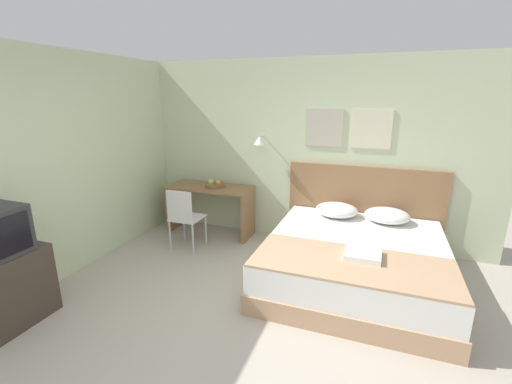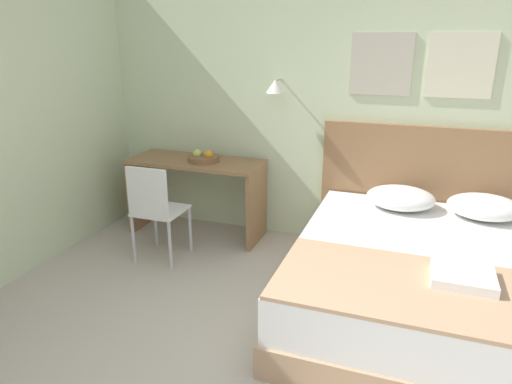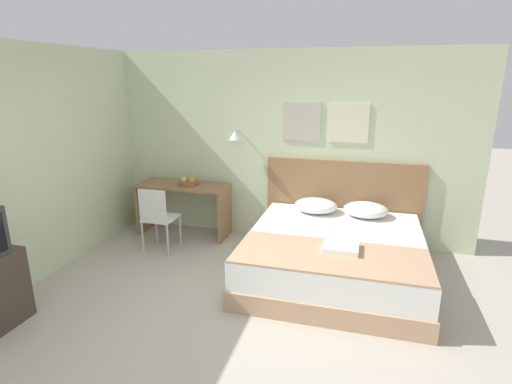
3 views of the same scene
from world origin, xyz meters
TOP-DOWN VIEW (x-y plane):
  - ground_plane at (0.00, 0.00)m, footprint 24.00×24.00m
  - wall_back at (0.01, 2.62)m, footprint 5.44×0.31m
  - bed at (0.96, 1.49)m, footprint 2.00×2.08m
  - headboard at (0.96, 2.56)m, footprint 2.12×0.06m
  - pillow_left at (0.63, 2.25)m, footprint 0.57×0.47m
  - pillow_right at (1.28, 2.25)m, footprint 0.57×0.47m
  - throw_blanket at (0.96, 0.89)m, footprint 1.94×0.83m
  - folded_towel_near_foot at (1.05, 1.04)m, footprint 0.35×0.32m
  - desk at (-1.32, 2.28)m, footprint 1.33×0.54m
  - desk_chair at (-1.38, 1.60)m, footprint 0.41×0.41m
  - fruit_bowl at (-1.22, 2.26)m, footprint 0.30×0.30m
  - tv_stand at (-2.07, -0.43)m, footprint 0.46×0.75m

SIDE VIEW (x-z plane):
  - ground_plane at x=0.00m, z-range 0.00..0.00m
  - bed at x=0.96m, z-range 0.00..0.53m
  - tv_stand at x=-2.07m, z-range 0.00..0.72m
  - desk_chair at x=-1.38m, z-range 0.08..0.97m
  - throw_blanket at x=0.96m, z-range 0.53..0.56m
  - desk at x=-1.32m, z-range 0.16..0.94m
  - folded_towel_near_foot at x=1.05m, z-range 0.56..0.62m
  - headboard at x=0.96m, z-range 0.00..1.19m
  - pillow_left at x=0.63m, z-range 0.53..0.72m
  - pillow_right at x=1.28m, z-range 0.53..0.72m
  - fruit_bowl at x=-1.22m, z-range 0.75..0.87m
  - wall_back at x=0.01m, z-range 0.01..2.66m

